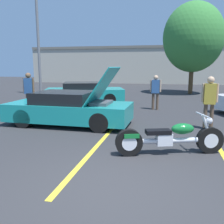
% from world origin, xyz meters
% --- Properties ---
extents(ground_plane, '(80.00, 80.00, 0.00)m').
position_xyz_m(ground_plane, '(0.00, 0.00, 0.00)').
color(ground_plane, '#2D2D30').
extents(parking_stripe_foreground, '(0.12, 5.05, 0.01)m').
position_xyz_m(parking_stripe_foreground, '(-0.85, 1.92, 0.00)').
color(parking_stripe_foreground, yellow).
rests_on(parking_stripe_foreground, ground).
extents(far_building, '(32.00, 4.20, 4.40)m').
position_xyz_m(far_building, '(0.00, 27.79, 2.34)').
color(far_building, '#B2AD9E').
rests_on(far_building, ground).
extents(light_pole, '(1.21, 0.28, 8.82)m').
position_xyz_m(light_pole, '(-7.68, 12.13, 4.80)').
color(light_pole, slate).
rests_on(light_pole, ground).
extents(tree_background, '(4.32, 4.32, 6.58)m').
position_xyz_m(tree_background, '(2.61, 15.66, 4.09)').
color(tree_background, brown).
rests_on(tree_background, ground).
extents(motorcycle, '(2.51, 1.05, 0.95)m').
position_xyz_m(motorcycle, '(1.00, 1.97, 0.39)').
color(motorcycle, black).
rests_on(motorcycle, ground).
extents(show_car_hood_open, '(4.37, 1.87, 2.03)m').
position_xyz_m(show_car_hood_open, '(-2.45, 4.31, 0.58)').
color(show_car_hood_open, teal).
rests_on(show_car_hood_open, ground).
extents(parked_car_left_row, '(4.56, 3.11, 1.18)m').
position_xyz_m(parked_car_left_row, '(-3.55, 9.19, 0.58)').
color(parked_car_left_row, teal).
rests_on(parked_car_left_row, ground).
extents(spectator_near_motorcycle, '(0.52, 0.23, 1.74)m').
position_xyz_m(spectator_near_motorcycle, '(2.25, 4.66, 1.04)').
color(spectator_near_motorcycle, brown).
rests_on(spectator_near_motorcycle, ground).
extents(spectator_by_show_car, '(0.52, 0.22, 1.64)m').
position_xyz_m(spectator_by_show_car, '(0.36, 8.11, 0.97)').
color(spectator_by_show_car, brown).
rests_on(spectator_by_show_car, ground).
extents(spectator_midground, '(0.52, 0.23, 1.78)m').
position_xyz_m(spectator_midground, '(-5.01, 6.00, 1.07)').
color(spectator_midground, brown).
rests_on(spectator_midground, ground).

